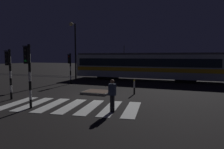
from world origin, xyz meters
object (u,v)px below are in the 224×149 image
at_px(traffic_light_corner_near_left, 9,67).
at_px(bollard_island_edge, 134,87).
at_px(traffic_light_kerb_mid_left, 28,66).
at_px(tram, 144,66).
at_px(traffic_light_corner_far_left, 70,64).
at_px(street_lamp_trackside_left, 74,44).
at_px(pedestrian_waiting_at_kerb, 112,96).

height_order(traffic_light_corner_near_left, bollard_island_edge, traffic_light_corner_near_left).
xyz_separation_m(traffic_light_kerb_mid_left, tram, (2.93, 15.63, -0.58)).
bearing_deg(bollard_island_edge, traffic_light_corner_far_left, 157.02).
relative_size(street_lamp_trackside_left, bollard_island_edge, 6.13).
bearing_deg(pedestrian_waiting_at_kerb, traffic_light_corner_far_left, 132.96).
relative_size(traffic_light_kerb_mid_left, bollard_island_edge, 3.18).
xyz_separation_m(tram, pedestrian_waiting_at_kerb, (1.60, -14.69, -0.87)).
height_order(traffic_light_corner_far_left, pedestrian_waiting_at_kerb, traffic_light_corner_far_left).
height_order(traffic_light_corner_far_left, traffic_light_corner_near_left, traffic_light_corner_near_left).
height_order(traffic_light_corner_far_left, bollard_island_edge, traffic_light_corner_far_left).
distance_m(traffic_light_corner_far_left, bollard_island_edge, 8.56).
distance_m(traffic_light_corner_near_left, pedestrian_waiting_at_kerb, 7.59).
relative_size(traffic_light_corner_far_left, bollard_island_edge, 2.86).
xyz_separation_m(traffic_light_corner_far_left, traffic_light_corner_near_left, (0.59, -8.18, 0.11)).
bearing_deg(street_lamp_trackside_left, tram, 18.64).
bearing_deg(pedestrian_waiting_at_kerb, traffic_light_corner_near_left, 176.45).
height_order(pedestrian_waiting_at_kerb, bollard_island_edge, pedestrian_waiting_at_kerb).
distance_m(tram, bollard_island_edge, 9.50).
height_order(tram, bollard_island_edge, tram).
bearing_deg(traffic_light_corner_far_left, traffic_light_kerb_mid_left, -69.85).
bearing_deg(traffic_light_corner_far_left, street_lamp_trackside_left, 114.11).
xyz_separation_m(traffic_light_kerb_mid_left, street_lamp_trackside_left, (-5.02, 12.94, 2.02)).
height_order(traffic_light_kerb_mid_left, traffic_light_corner_near_left, traffic_light_kerb_mid_left).
bearing_deg(bollard_island_edge, traffic_light_corner_near_left, -145.69).
bearing_deg(traffic_light_corner_near_left, traffic_light_corner_far_left, 94.11).
bearing_deg(tram, bollard_island_edge, -82.03).
height_order(traffic_light_kerb_mid_left, bollard_island_edge, traffic_light_kerb_mid_left).
relative_size(traffic_light_corner_near_left, street_lamp_trackside_left, 0.49).
relative_size(tram, bollard_island_edge, 15.50).
distance_m(traffic_light_corner_near_left, street_lamp_trackside_left, 11.93).
xyz_separation_m(traffic_light_corner_near_left, bollard_island_edge, (7.17, 4.89, -1.64)).
distance_m(traffic_light_corner_far_left, pedestrian_waiting_at_kerb, 11.87).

